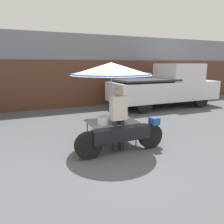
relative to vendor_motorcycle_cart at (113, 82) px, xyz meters
name	(u,v)px	position (x,y,z in m)	size (l,w,h in m)	color
ground_plane	(120,163)	(-0.27, -1.03, -1.66)	(36.00, 36.00, 0.00)	#4C4F54
shopfront_building	(56,71)	(-0.27, 6.54, 0.08)	(28.00, 2.06, 3.50)	gray
vendor_motorcycle_cart	(113,82)	(0.00, 0.00, 0.00)	(2.27, 2.03, 2.13)	black
vendor_person	(118,116)	(0.01, -0.31, -0.79)	(0.38, 0.22, 1.56)	#2D2D33
pickup_truck	(166,87)	(4.57, 3.81, -0.66)	(5.39, 1.96, 2.11)	black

